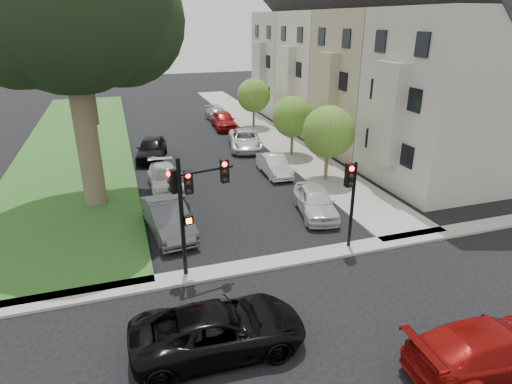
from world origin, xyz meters
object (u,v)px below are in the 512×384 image
object	(u,v)px
car_parked_0	(315,201)
traffic_signal_secondary	(351,190)
car_cross_near	(219,329)
car_parked_5	(168,218)
small_tree_c	(254,95)
car_parked_7	(151,148)
small_tree_b	(293,117)
car_parked_1	(274,165)
car_parked_6	(165,178)
small_tree_a	(328,132)
car_parked_2	(245,140)
car_cross_far	(492,349)
car_parked_4	(218,115)
traffic_signal_main	(191,196)
car_parked_3	(224,120)

from	to	relation	value
car_parked_0	traffic_signal_secondary	bearing A→B (deg)	-82.30
car_cross_near	traffic_signal_secondary	bearing A→B (deg)	-56.20
traffic_signal_secondary	car_parked_5	xyz separation A→B (m)	(-7.19, 3.89, -1.99)
small_tree_c	car_parked_7	size ratio (longest dim) A/B	0.96
small_tree_b	car_parked_0	bearing A→B (deg)	-105.60
car_parked_1	car_parked_7	xyz separation A→B (m)	(-7.21, 5.79, 0.15)
traffic_signal_secondary	car_parked_5	bearing A→B (deg)	151.57
car_parked_6	small_tree_a	bearing A→B (deg)	-11.09
small_tree_a	car_parked_2	distance (m)	9.18
car_parked_5	small_tree_b	bearing A→B (deg)	36.01
car_cross_far	car_parked_4	distance (m)	33.95
small_tree_b	car_parked_5	size ratio (longest dim) A/B	0.94
small_tree_a	car_cross_near	bearing A→B (deg)	-128.42
car_parked_4	car_parked_5	world-z (taller)	car_parked_5
small_tree_b	car_cross_far	size ratio (longest dim) A/B	0.86
traffic_signal_secondary	car_cross_near	bearing A→B (deg)	-147.37
car_cross_far	car_parked_7	bearing A→B (deg)	19.74
traffic_signal_secondary	car_cross_near	xyz separation A→B (m)	(-6.72, -4.30, -2.02)
small_tree_a	car_parked_7	xyz separation A→B (m)	(-9.82, 7.91, -2.32)
car_cross_far	small_tree_a	bearing A→B (deg)	-6.99
traffic_signal_secondary	car_parked_0	size ratio (longest dim) A/B	0.93
car_parked_7	small_tree_c	bearing A→B (deg)	46.37
car_cross_near	small_tree_a	bearing A→B (deg)	-37.25
small_tree_c	car_parked_2	world-z (taller)	small_tree_c
car_parked_0	car_cross_near	bearing A→B (deg)	-119.61
small_tree_c	car_cross_far	size ratio (longest dim) A/B	0.88
car_cross_far	car_parked_4	bearing A→B (deg)	2.20
car_parked_0	car_parked_6	distance (m)	9.22
small_tree_b	car_parked_2	distance (m)	4.54
traffic_signal_main	car_parked_1	xyz separation A→B (m)	(7.01, 9.99, -2.69)
car_parked_4	car_cross_near	bearing A→B (deg)	-107.16
traffic_signal_secondary	car_parked_3	xyz separation A→B (m)	(0.31, 23.24, -1.97)
traffic_signal_main	car_parked_1	size ratio (longest dim) A/B	1.24
small_tree_b	car_cross_far	distance (m)	21.16
small_tree_a	car_cross_far	bearing A→B (deg)	-99.37
traffic_signal_main	car_parked_7	distance (m)	15.98
car_cross_near	car_cross_far	world-z (taller)	car_cross_far
traffic_signal_main	car_cross_far	world-z (taller)	traffic_signal_main
car_parked_5	car_parked_4	bearing A→B (deg)	63.95
car_cross_near	car_parked_6	bearing A→B (deg)	0.84
small_tree_b	car_parked_1	size ratio (longest dim) A/B	1.13
car_cross_far	car_parked_2	world-z (taller)	car_cross_far
car_parked_2	car_parked_5	distance (m)	14.54
traffic_signal_secondary	car_parked_0	distance (m)	4.20
small_tree_a	car_parked_7	bearing A→B (deg)	141.15
traffic_signal_secondary	car_parked_2	size ratio (longest dim) A/B	0.78
small_tree_b	car_parked_6	xyz separation A→B (m)	(-9.60, -3.62, -2.27)
small_tree_c	car_parked_3	size ratio (longest dim) A/B	0.98
car_parked_1	car_parked_3	distance (m)	13.20
small_tree_a	small_tree_c	distance (m)	14.65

